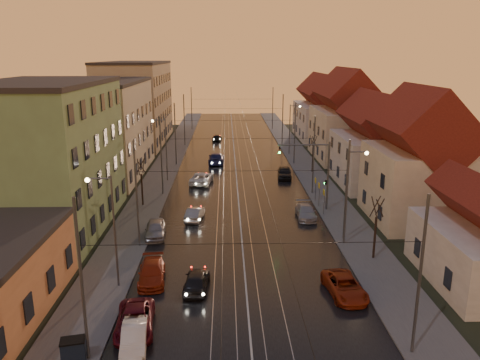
{
  "coord_description": "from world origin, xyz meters",
  "views": [
    {
      "loc": [
        -1.27,
        -27.55,
        15.56
      ],
      "look_at": [
        0.1,
        19.0,
        3.05
      ],
      "focal_mm": 35.0,
      "sensor_mm": 36.0,
      "label": 1
    }
  ],
  "objects": [
    {
      "name": "street_lamp_0",
      "position": [
        -9.1,
        2.0,
        4.89
      ],
      "size": [
        1.75,
        0.32,
        8.0
      ],
      "color": "#595B60",
      "rests_on": "ground"
    },
    {
      "name": "tram_rail_0",
      "position": [
        -2.2,
        40.0,
        0.06
      ],
      "size": [
        0.06,
        120.0,
        0.03
      ],
      "primitive_type": "cube",
      "color": "gray",
      "rests_on": "road"
    },
    {
      "name": "street_lamp_1",
      "position": [
        9.1,
        10.0,
        4.89
      ],
      "size": [
        1.75,
        0.32,
        8.0
      ],
      "color": "#595B60",
      "rests_on": "ground"
    },
    {
      "name": "sidewalk_left",
      "position": [
        -10.0,
        40.0,
        0.07
      ],
      "size": [
        4.0,
        120.0,
        0.15
      ],
      "primitive_type": "cube",
      "color": "#4C4C4C",
      "rests_on": "ground"
    },
    {
      "name": "driving_car_0",
      "position": [
        -3.38,
        1.52,
        0.68
      ],
      "size": [
        1.86,
        4.07,
        1.35
      ],
      "primitive_type": "imported",
      "rotation": [
        0.0,
        0.0,
        3.08
      ],
      "color": "black",
      "rests_on": "ground"
    },
    {
      "name": "parked_right_1",
      "position": [
        6.48,
        15.79,
        0.64
      ],
      "size": [
        1.9,
        4.43,
        1.27
      ],
      "primitive_type": "imported",
      "rotation": [
        0.0,
        0.0,
        -0.03
      ],
      "color": "#A2A2A8",
      "rests_on": "ground"
    },
    {
      "name": "parked_right_0",
      "position": [
        6.53,
        0.46,
        0.64
      ],
      "size": [
        2.6,
        4.8,
        1.28
      ],
      "primitive_type": "imported",
      "rotation": [
        0.0,
        0.0,
        0.11
      ],
      "color": "maroon",
      "rests_on": "ground"
    },
    {
      "name": "catenary_pole_r_3",
      "position": [
        8.6,
        39.0,
        4.5
      ],
      "size": [
        0.16,
        0.16,
        9.0
      ],
      "primitive_type": "cylinder",
      "color": "#595B60",
      "rests_on": "ground"
    },
    {
      "name": "traffic_light_mast",
      "position": [
        7.99,
        18.0,
        4.6
      ],
      "size": [
        5.3,
        0.32,
        7.2
      ],
      "color": "#595B60",
      "rests_on": "ground"
    },
    {
      "name": "catenary_pole_l_3",
      "position": [
        -8.6,
        39.0,
        4.5
      ],
      "size": [
        0.16,
        0.16,
        9.0
      ],
      "primitive_type": "cylinder",
      "color": "#595B60",
      "rests_on": "ground"
    },
    {
      "name": "tram_rail_2",
      "position": [
        0.77,
        40.0,
        0.06
      ],
      "size": [
        0.06,
        120.0,
        0.03
      ],
      "primitive_type": "cube",
      "color": "gray",
      "rests_on": "road"
    },
    {
      "name": "driving_car_1",
      "position": [
        -4.4,
        15.53,
        0.63
      ],
      "size": [
        1.85,
        3.99,
        1.27
      ],
      "primitive_type": "imported",
      "rotation": [
        0.0,
        0.0,
        3.01
      ],
      "color": "gray",
      "rests_on": "ground"
    },
    {
      "name": "tram_rail_3",
      "position": [
        2.2,
        40.0,
        0.06
      ],
      "size": [
        0.06,
        120.0,
        0.03
      ],
      "primitive_type": "cube",
      "color": "gray",
      "rests_on": "road"
    },
    {
      "name": "catenary_pole_r_1",
      "position": [
        8.6,
        9.0,
        4.5
      ],
      "size": [
        0.16,
        0.16,
        9.0
      ],
      "primitive_type": "cylinder",
      "color": "#595B60",
      "rests_on": "ground"
    },
    {
      "name": "catenary_pole_l_0",
      "position": [
        -8.6,
        -6.0,
        4.5
      ],
      "size": [
        0.16,
        0.16,
        9.0
      ],
      "primitive_type": "cylinder",
      "color": "#595B60",
      "rests_on": "ground"
    },
    {
      "name": "parked_left_2",
      "position": [
        -6.62,
        2.82,
        0.65
      ],
      "size": [
        2.24,
        4.62,
        1.29
      ],
      "primitive_type": "imported",
      "rotation": [
        0.0,
        0.0,
        0.1
      ],
      "color": "#99280F",
      "rests_on": "ground"
    },
    {
      "name": "ground",
      "position": [
        0.0,
        0.0,
        0.0
      ],
      "size": [
        160.0,
        160.0,
        0.0
      ],
      "primitive_type": "plane",
      "color": "black",
      "rests_on": "ground"
    },
    {
      "name": "apartment_left_2",
      "position": [
        -17.5,
        34.0,
        6.0
      ],
      "size": [
        10.0,
        20.0,
        12.0
      ],
      "primitive_type": "cube",
      "color": "beige",
      "rests_on": "ground"
    },
    {
      "name": "driving_car_4",
      "position": [
        -3.04,
        58.57,
        0.62
      ],
      "size": [
        1.89,
        3.78,
        1.24
      ],
      "primitive_type": "imported",
      "rotation": [
        0.0,
        0.0,
        3.02
      ],
      "color": "black",
      "rests_on": "ground"
    },
    {
      "name": "driving_car_2",
      "position": [
        -4.4,
        28.74,
        0.72
      ],
      "size": [
        3.07,
        5.44,
        1.43
      ],
      "primitive_type": "imported",
      "rotation": [
        0.0,
        0.0,
        3.0
      ],
      "color": "silver",
      "rests_on": "ground"
    },
    {
      "name": "house_right_2",
      "position": [
        17.0,
        28.0,
        4.64
      ],
      "size": [
        9.18,
        12.24,
        9.2
      ],
      "color": "#B8B4AB",
      "rests_on": "ground"
    },
    {
      "name": "street_lamp_2",
      "position": [
        -9.1,
        30.0,
        4.89
      ],
      "size": [
        1.75,
        0.32,
        8.0
      ],
      "color": "#595B60",
      "rests_on": "ground"
    },
    {
      "name": "house_right_3",
      "position": [
        17.0,
        43.0,
        5.8
      ],
      "size": [
        9.18,
        14.28,
        11.5
      ],
      "color": "#C1B394",
      "rests_on": "ground"
    },
    {
      "name": "street_lamp_3",
      "position": [
        9.1,
        46.0,
        4.89
      ],
      "size": [
        1.75,
        0.32,
        8.0
      ],
      "color": "#595B60",
      "rests_on": "ground"
    },
    {
      "name": "catenary_pole_r_5",
      "position": [
        8.6,
        72.0,
        4.5
      ],
      "size": [
        0.16,
        0.16,
        9.0
      ],
      "primitive_type": "cylinder",
      "color": "#595B60",
      "rests_on": "ground"
    },
    {
      "name": "catenary_pole_r_4",
      "position": [
        8.6,
        54.0,
        4.5
      ],
      "size": [
        0.16,
        0.16,
        9.0
      ],
      "primitive_type": "cylinder",
      "color": "#595B60",
      "rests_on": "ground"
    },
    {
      "name": "catenary_pole_l_4",
      "position": [
        -8.6,
        54.0,
        4.5
      ],
      "size": [
        0.16,
        0.16,
        9.0
      ],
      "primitive_type": "cylinder",
      "color": "#595B60",
      "rests_on": "ground"
    },
    {
      "name": "catenary_pole_r_0",
      "position": [
        8.6,
        -6.0,
        4.5
      ],
      "size": [
        0.16,
        0.16,
        9.0
      ],
      "primitive_type": "cylinder",
      "color": "#595B60",
      "rests_on": "ground"
    },
    {
      "name": "apartment_left_3",
      "position": [
        -17.5,
        58.0,
        7.0
      ],
      "size": [
        10.0,
        24.0,
        14.0
      ],
      "primitive_type": "cube",
      "color": "tan",
      "rests_on": "ground"
    },
    {
      "name": "catenary_pole_l_1",
      "position": [
        -8.6,
        9.0,
        4.5
      ],
      "size": [
        0.16,
        0.16,
        9.0
      ],
      "primitive_type": "cylinder",
      "color": "#595B60",
      "rests_on": "ground"
    },
    {
      "name": "parked_left_0",
      "position": [
        -6.39,
        -5.0,
        0.63
      ],
      "size": [
        1.76,
        3.92,
        1.25
      ],
      "primitive_type": "imported",
      "rotation": [
        0.0,
        0.0,
        0.12
      ],
      "color": "silver",
      "rests_on": "ground"
    },
    {
      "name": "bare_tree_2",
      "position": [
        10.4,
        34.0,
        2.49
      ],
      "size": [
        1.09,
        1.09,
        5.11
      ],
      "color": "black",
      "rests_on": "ground"
    },
    {
      "name": "catenary_pole_r_2",
      "position": [
        8.6,
        24.0,
        4.5
      ],
      "size": [
        0.16,
        0.16,
        9.0
      ],
      "primitive_type": "cylinder",
      "color": "#595B60",
      "rests_on": "ground"
    },
    {
      "name": "catenary_pole_l_5",
      "position": [
        -8.6,
        72.0,
        4.5
      ],
      "size": [
        0.16,
        0.16,
        9.0
      ],
      "primitive_type": "cylinder",
      "color": "#595B60",
      "rests_on": "ground"
    },
    {
      "name": "parked_left_3",
      "position": [
        -7.6,
        11.24,
        0.72
      ],
      "size": [
        2.06,
        4.34,
        1.43
      ],
      "primitive_type": "imported",
      "rotation": [
        0.0,
        0.0,
        0.09
      ],
      "color": "#9D9DA2",
      "rests_on": "ground"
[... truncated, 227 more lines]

